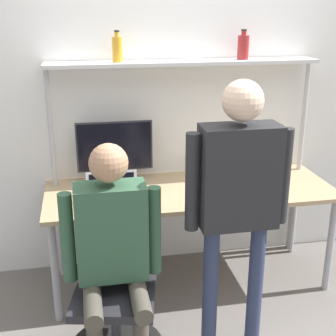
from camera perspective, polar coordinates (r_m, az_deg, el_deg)
ground_plane at (r=3.36m, az=4.13°, el=-16.87°), size 12.00×12.00×0.00m
wall_back at (r=3.55m, az=1.35°, el=9.02°), size 8.00×0.06×2.70m
desk at (r=3.36m, az=2.70°, el=-3.53°), size 2.04×0.75×0.74m
shelf_unit at (r=3.39m, az=1.92°, el=9.17°), size 1.94×0.24×1.61m
monitor at (r=3.40m, az=-6.49°, el=2.13°), size 0.55×0.24×0.46m
laptop at (r=3.09m, az=-6.75°, el=-3.32°), size 0.34×0.20×0.21m
cell_phone at (r=3.07m, az=-1.73°, el=-4.36°), size 0.07×0.15×0.01m
office_chair at (r=2.90m, az=-6.30°, el=-17.11°), size 0.56×0.56×0.89m
person_seated at (r=2.59m, az=-6.80°, el=-8.90°), size 0.55×0.46×1.31m
person_standing at (r=2.59m, az=8.56°, el=-2.31°), size 0.60×0.22×1.63m
bottle_amber at (r=3.28m, az=-6.20°, el=14.26°), size 0.07×0.07×0.21m
bottle_red at (r=3.47m, az=9.15°, el=14.39°), size 0.08×0.08×0.21m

